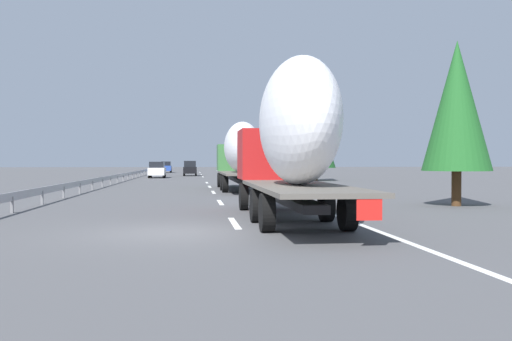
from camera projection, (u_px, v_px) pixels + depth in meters
name	position (u px, v px, depth m)	size (l,w,h in m)	color
ground_plane	(187.00, 181.00, 54.47)	(260.00, 260.00, 0.00)	#4C4C4F
lane_stripe_0	(234.00, 223.00, 16.93)	(3.20, 0.20, 0.01)	white
lane_stripe_1	(220.00, 202.00, 25.46)	(3.20, 0.20, 0.01)	white
lane_stripe_2	(213.00, 192.00, 33.81)	(3.20, 0.20, 0.01)	white
lane_stripe_3	(210.00, 187.00, 41.12)	(3.20, 0.20, 0.01)	white
lane_stripe_4	(207.00, 183.00, 48.99)	(3.20, 0.20, 0.01)	white
lane_stripe_5	(203.00, 177.00, 67.49)	(3.20, 0.20, 0.01)	white
lane_stripe_6	(201.00, 175.00, 79.20)	(3.20, 0.20, 0.01)	white
lane_stripe_7	(200.00, 173.00, 92.24)	(3.20, 0.20, 0.01)	white
lane_stripe_8	(200.00, 172.00, 98.73)	(3.20, 0.20, 0.01)	white
lane_stripe_9	(200.00, 172.00, 97.98)	(3.20, 0.20, 0.01)	white
edge_line_right	(239.00, 179.00, 60.07)	(110.00, 0.20, 0.01)	white
truck_lead	(240.00, 152.00, 35.81)	(12.90, 2.55, 4.33)	#387038
truck_trailing	(292.00, 136.00, 17.26)	(12.23, 2.55, 4.90)	#B21919
car_black_suv	(190.00, 168.00, 72.22)	(4.01, 1.73, 1.95)	black
car_white_van	(157.00, 170.00, 63.40)	(4.39, 1.84, 1.84)	white
car_blue_sedan	(166.00, 167.00, 92.88)	(4.21, 1.72, 1.86)	#28479E
road_sign	(249.00, 158.00, 60.51)	(0.10, 0.90, 3.17)	gray
tree_0	(457.00, 106.00, 23.34)	(2.87, 2.87, 6.96)	#472D19
tree_1	(257.00, 146.00, 103.28)	(3.94, 3.94, 7.53)	#472D19
tree_2	(276.00, 140.00, 72.91)	(2.48, 2.48, 7.49)	#472D19
tree_3	(294.00, 144.00, 61.56)	(2.60, 2.60, 5.85)	#472D19
tree_4	(276.00, 147.00, 61.49)	(3.78, 3.78, 5.54)	#472D19
tree_5	(316.00, 138.00, 54.11)	(3.76, 3.76, 7.00)	#472D19
guardrail_median	(128.00, 174.00, 56.76)	(94.00, 0.10, 0.76)	#9EA0A5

